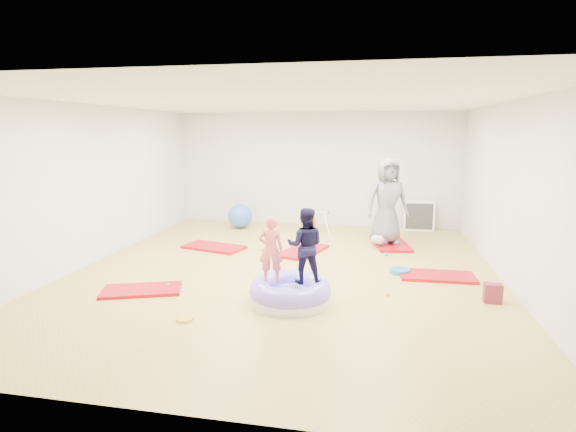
# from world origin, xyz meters

# --- Properties ---
(room) EXTENTS (7.01, 8.01, 2.81)m
(room) POSITION_xyz_m (0.00, 0.00, 1.40)
(room) COLOR gold
(room) RESTS_ON ground
(gym_mat_front_left) EXTENTS (1.25, 0.91, 0.05)m
(gym_mat_front_left) POSITION_xyz_m (-1.89, -1.35, 0.02)
(gym_mat_front_left) COLOR #B50109
(gym_mat_front_left) RESTS_ON ground
(gym_mat_mid_left) EXTENTS (1.35, 0.92, 0.05)m
(gym_mat_mid_left) POSITION_xyz_m (-1.71, 1.22, 0.03)
(gym_mat_mid_left) COLOR #B50109
(gym_mat_mid_left) RESTS_ON ground
(gym_mat_center_back) EXTENTS (0.94, 1.33, 0.05)m
(gym_mat_center_back) POSITION_xyz_m (0.11, 1.27, 0.03)
(gym_mat_center_back) COLOR #B50109
(gym_mat_center_back) RESTS_ON ground
(gym_mat_right) EXTENTS (1.19, 0.62, 0.05)m
(gym_mat_right) POSITION_xyz_m (2.50, 0.16, 0.02)
(gym_mat_right) COLOR #B50109
(gym_mat_right) RESTS_ON ground
(gym_mat_rear_right) EXTENTS (0.88, 1.40, 0.05)m
(gym_mat_rear_right) POSITION_xyz_m (1.81, 2.18, 0.03)
(gym_mat_rear_right) COLOR #B50109
(gym_mat_rear_right) RESTS_ON ground
(inflatable_cushion) EXTENTS (1.14, 1.14, 0.36)m
(inflatable_cushion) POSITION_xyz_m (0.35, -1.34, 0.14)
(inflatable_cushion) COLOR silver
(inflatable_cushion) RESTS_ON ground
(child_pink) EXTENTS (0.38, 0.29, 0.94)m
(child_pink) POSITION_xyz_m (0.08, -1.35, 0.80)
(child_pink) COLOR #FB636A
(child_pink) RESTS_ON inflatable_cushion
(child_navy) EXTENTS (0.54, 0.43, 1.05)m
(child_navy) POSITION_xyz_m (0.54, -1.28, 0.85)
(child_navy) COLOR black
(child_navy) RESTS_ON inflatable_cushion
(adult_caregiver) EXTENTS (0.99, 0.81, 1.75)m
(adult_caregiver) POSITION_xyz_m (1.72, 2.13, 0.93)
(adult_caregiver) COLOR slate
(adult_caregiver) RESTS_ON gym_mat_rear_right
(infant) EXTENTS (0.36, 0.37, 0.21)m
(infant) POSITION_xyz_m (1.59, 1.95, 0.16)
(infant) COLOR #A8C6EF
(infant) RESTS_ON gym_mat_rear_right
(ball_pit_balls) EXTENTS (4.21, 2.47, 0.07)m
(ball_pit_balls) POSITION_xyz_m (0.72, 0.05, 0.03)
(ball_pit_balls) COLOR red
(ball_pit_balls) RESTS_ON ground
(exercise_ball_blue) EXTENTS (0.59, 0.59, 0.59)m
(exercise_ball_blue) POSITION_xyz_m (-1.75, 3.20, 0.30)
(exercise_ball_blue) COLOR blue
(exercise_ball_blue) RESTS_ON ground
(exercise_ball_orange) EXTENTS (0.36, 0.36, 0.36)m
(exercise_ball_orange) POSITION_xyz_m (-0.06, 3.35, 0.18)
(exercise_ball_orange) COLOR orange
(exercise_ball_orange) RESTS_ON ground
(infant_play_gym) EXTENTS (0.67, 0.64, 0.51)m
(infant_play_gym) POSITION_xyz_m (0.18, 2.96, 0.34)
(infant_play_gym) COLOR white
(infant_play_gym) RESTS_ON ground
(cube_shelf) EXTENTS (0.72, 0.35, 0.72)m
(cube_shelf) POSITION_xyz_m (2.51, 3.79, 0.36)
(cube_shelf) COLOR white
(cube_shelf) RESTS_ON ground
(balance_disc) EXTENTS (0.33, 0.33, 0.07)m
(balance_disc) POSITION_xyz_m (1.91, 0.26, 0.04)
(balance_disc) COLOR teal
(balance_disc) RESTS_ON ground
(backpack) EXTENTS (0.24, 0.15, 0.27)m
(backpack) POSITION_xyz_m (3.10, -0.83, 0.14)
(backpack) COLOR #BC1F42
(backpack) RESTS_ON ground
(yellow_toy) EXTENTS (0.21, 0.21, 0.03)m
(yellow_toy) POSITION_xyz_m (-0.85, -2.19, 0.02)
(yellow_toy) COLOR #FFAE2E
(yellow_toy) RESTS_ON ground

